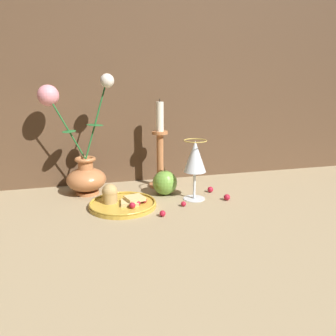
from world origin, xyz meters
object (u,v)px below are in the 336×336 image
plate_with_pastries (121,202)px  wine_glass (195,159)px  apple_beside_vase (165,183)px  vase (82,162)px  candlestick (160,152)px

plate_with_pastries → wine_glass: (0.23, 0.01, 0.11)m
wine_glass → apple_beside_vase: (-0.08, 0.07, -0.09)m
plate_with_pastries → wine_glass: wine_glass is taller
vase → plate_with_pastries: size_ratio=1.93×
candlestick → apple_beside_vase: size_ratio=3.31×
plate_with_pastries → candlestick: size_ratio=0.65×
wine_glass → candlestick: size_ratio=0.62×
candlestick → apple_beside_vase: candlestick is taller
apple_beside_vase → wine_glass: bearing=-40.2°
candlestick → apple_beside_vase: (-0.01, -0.09, -0.08)m
plate_with_pastries → apple_beside_vase: bearing=25.8°
wine_glass → candlestick: 0.17m
vase → candlestick: (0.26, 0.01, 0.02)m
vase → candlestick: size_ratio=1.26×
wine_glass → plate_with_pastries: bearing=-178.1°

